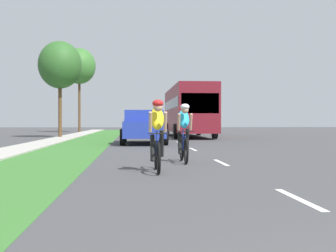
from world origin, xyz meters
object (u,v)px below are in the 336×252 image
Objects in this scene: cyclist_lead at (157,135)px; street_tree_far at (79,66)px; street_tree_near at (60,65)px; pickup_blue at (143,127)px; sedan_silver at (142,124)px; cyclist_trailing at (184,132)px; bus_maroon at (188,109)px.

cyclist_lead is 36.15m from street_tree_far.
street_tree_near reaches higher than cyclist_lead.
pickup_blue is 28.45m from sedan_silver.
cyclist_trailing is 10.00m from pickup_blue.
street_tree_far is at bearing 101.59° from cyclist_trailing.
pickup_blue is 0.78× the size of street_tree_near.
street_tree_far is (-6.77, 33.02, 5.81)m from cyclist_trailing.
sedan_silver is (-2.93, 18.78, -1.21)m from bus_maroon.
cyclist_lead is 22.09m from bus_maroon.
sedan_silver is at bearing 90.55° from cyclist_trailing.
bus_maroon is at bearing -81.14° from sedan_silver.
bus_maroon is 1.77× the size of street_tree_near.
street_tree_near is at bearing 104.82° from cyclist_lead.
cyclist_lead is 12.13m from pickup_blue.
street_tree_near is at bearing -173.57° from bus_maroon.
street_tree_far is (-5.90, 23.05, 5.80)m from pickup_blue.
street_tree_near reaches higher than sedan_silver.
street_tree_far is at bearing 104.36° from pickup_blue.
pickup_blue is 11.04m from street_tree_near.
cyclist_trailing is (0.84, 2.17, 0.00)m from cyclist_lead.
sedan_silver is 21.07m from street_tree_near.
street_tree_near is at bearing 108.79° from cyclist_trailing.
bus_maroon reaches higher than cyclist_lead.
cyclist_lead is 40.58m from sedan_silver.
street_tree_far reaches higher than sedan_silver.
cyclist_lead is 0.34× the size of pickup_blue.
cyclist_trailing reaches higher than sedan_silver.
street_tree_near is (-8.89, -1.00, 2.95)m from bus_maroon.
cyclist_lead is at bearing -111.12° from cyclist_trailing.
cyclist_trailing is 0.34× the size of pickup_blue.
cyclist_lead is at bearing -89.85° from pickup_blue.
pickup_blue is at bearing -57.74° from street_tree_near.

